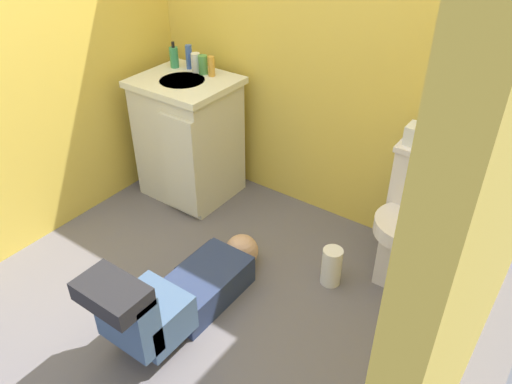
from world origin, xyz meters
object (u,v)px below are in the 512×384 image
at_px(paper_towel_roll, 332,266).
at_px(person_plumber, 178,293).
at_px(faucet, 199,65).
at_px(toiletry_bag, 459,146).
at_px(bottle_amber, 211,66).
at_px(bottle_blue, 189,57).
at_px(tissue_box, 428,138).
at_px(soap_dispenser, 174,57).
at_px(toilet, 415,220).
at_px(vanity_cabinet, 189,138).
at_px(bottle_green, 203,65).
at_px(bottle_white, 196,63).

bearing_deg(paper_towel_roll, person_plumber, -126.25).
xyz_separation_m(faucet, paper_towel_roll, (1.23, -0.39, -0.76)).
distance_m(toiletry_bag, paper_towel_roll, 0.90).
bearing_deg(paper_towel_roll, bottle_amber, 160.79).
xyz_separation_m(person_plumber, bottle_blue, (-0.83, 1.09, 0.72)).
bearing_deg(tissue_box, soap_dispenser, -178.73).
height_order(person_plumber, soap_dispenser, soap_dispenser).
relative_size(toilet, soap_dispenser, 4.52).
height_order(bottle_blue, paper_towel_roll, bottle_blue).
bearing_deg(bottle_amber, vanity_cabinet, -125.40).
bearing_deg(soap_dispenser, bottle_blue, 22.81).
xyz_separation_m(tissue_box, paper_towel_roll, (-0.25, -0.41, -0.69)).
distance_m(toilet, toiletry_bag, 0.46).
distance_m(soap_dispenser, bottle_green, 0.23).
distance_m(vanity_cabinet, bottle_green, 0.48).
xyz_separation_m(tissue_box, bottle_white, (-1.51, -0.02, 0.08)).
distance_m(faucet, bottle_green, 0.04).
height_order(tissue_box, bottle_green, bottle_green).
relative_size(toilet, faucet, 7.50).
xyz_separation_m(faucet, bottle_blue, (-0.10, 0.02, 0.03)).
bearing_deg(toilet, bottle_amber, 177.12).
relative_size(toilet, bottle_green, 6.43).
bearing_deg(bottle_amber, person_plumber, -59.44).
height_order(vanity_cabinet, bottle_amber, bottle_amber).
bearing_deg(toiletry_bag, bottle_green, -179.36).
bearing_deg(faucet, person_plumber, -55.45).
relative_size(soap_dispenser, bottle_blue, 1.09).
bearing_deg(person_plumber, bottle_blue, 127.42).
xyz_separation_m(bottle_white, bottle_amber, (0.13, -0.00, 0.00)).
distance_m(person_plumber, soap_dispenser, 1.57).
bearing_deg(toilet, vanity_cabinet, -177.27).
xyz_separation_m(tissue_box, toiletry_bag, (0.15, 0.00, 0.01)).
bearing_deg(vanity_cabinet, bottle_green, 77.03).
relative_size(toilet, tissue_box, 3.41).
height_order(faucet, bottle_amber, bottle_amber).
relative_size(toiletry_bag, paper_towel_roll, 0.55).
relative_size(toiletry_bag, soap_dispenser, 0.75).
height_order(soap_dispenser, bottle_amber, soap_dispenser).
bearing_deg(bottle_green, paper_towel_roll, -18.21).
bearing_deg(paper_towel_roll, faucet, 162.26).
xyz_separation_m(bottle_green, bottle_amber, (0.07, -0.00, 0.00)).
distance_m(vanity_cabinet, bottle_white, 0.48).
distance_m(faucet, bottle_blue, 0.10).
distance_m(faucet, soap_dispenser, 0.19).
bearing_deg(toilet, tissue_box, 116.43).
bearing_deg(toilet, person_plumber, -128.64).
xyz_separation_m(faucet, bottle_white, (-0.02, -0.00, 0.01)).
relative_size(faucet, paper_towel_roll, 0.44).
relative_size(bottle_white, bottle_green, 1.03).
bearing_deg(bottle_blue, toilet, -3.27).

